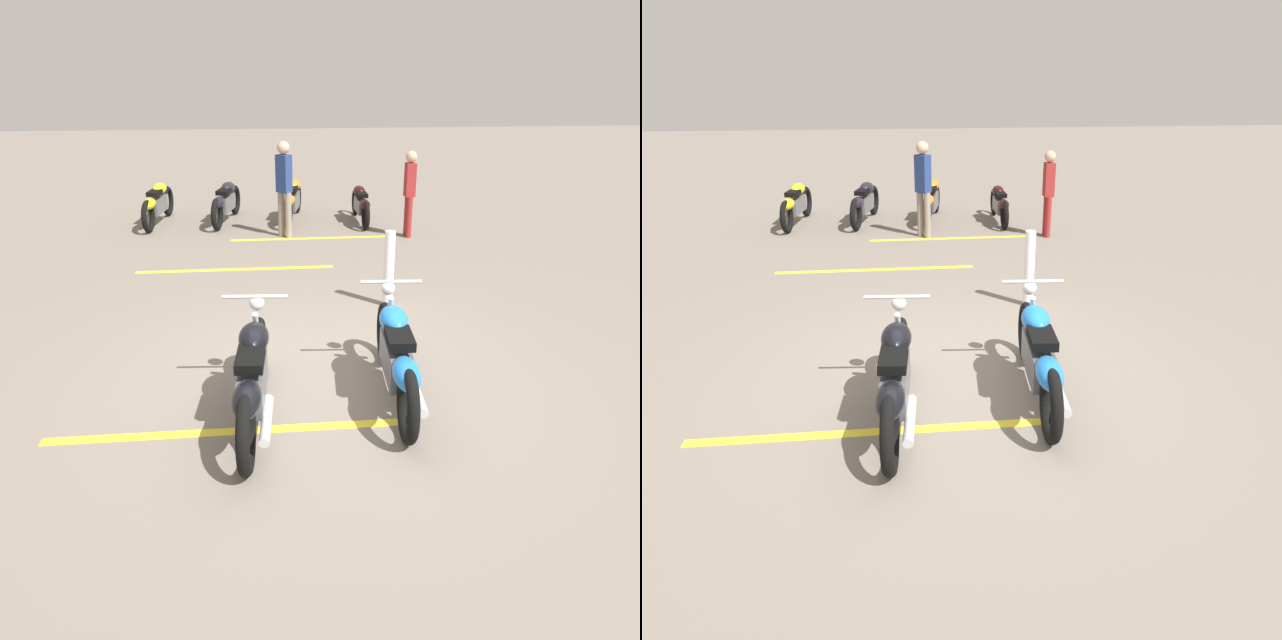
{
  "view_description": "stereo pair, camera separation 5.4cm",
  "coord_description": "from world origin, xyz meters",
  "views": [
    {
      "loc": [
        -5.52,
        0.6,
        2.98
      ],
      "look_at": [
        0.02,
        0.0,
        0.65
      ],
      "focal_mm": 33.36,
      "sensor_mm": 36.0,
      "label": 1
    },
    {
      "loc": [
        -5.51,
        0.65,
        2.98
      ],
      "look_at": [
        0.02,
        0.0,
        0.65
      ],
      "focal_mm": 33.36,
      "sensor_mm": 36.0,
      "label": 2
    }
  ],
  "objects": [
    {
      "name": "motorcycle_row_left",
      "position": [
        7.2,
        -0.18,
        0.46
      ],
      "size": [
        2.19,
        0.56,
        0.83
      ],
      "rotation": [
        0.0,
        0.0,
        -0.2
      ],
      "color": "black",
      "rests_on": "ground"
    },
    {
      "name": "parking_stripe_mid",
      "position": [
        3.85,
        0.97,
        0.0
      ],
      "size": [
        0.14,
        3.2,
        0.01
      ],
      "primitive_type": "cube",
      "rotation": [
        0.0,
        0.0,
        1.57
      ],
      "color": "yellow",
      "rests_on": "ground"
    },
    {
      "name": "motorcycle_row_right",
      "position": [
        7.17,
        2.65,
        0.45
      ],
      "size": [
        2.17,
        0.43,
        0.82
      ],
      "rotation": [
        0.0,
        0.0,
        -0.13
      ],
      "color": "black",
      "rests_on": "ground"
    },
    {
      "name": "bollard_post",
      "position": [
        2.0,
        -1.15,
        0.52
      ],
      "size": [
        0.14,
        0.14,
        1.05
      ],
      "primitive_type": "cylinder",
      "color": "white",
      "rests_on": "ground"
    },
    {
      "name": "parking_stripe_near",
      "position": [
        -0.93,
        0.95,
        0.0
      ],
      "size": [
        0.14,
        3.2,
        0.01
      ],
      "primitive_type": "cube",
      "rotation": [
        0.0,
        0.0,
        1.57
      ],
      "color": "yellow",
      "rests_on": "ground"
    },
    {
      "name": "motorcycle_row_center",
      "position": [
        7.19,
        1.24,
        0.44
      ],
      "size": [
        2.13,
        0.58,
        0.81
      ],
      "rotation": [
        0.0,
        0.0,
        -0.22
      ],
      "color": "black",
      "rests_on": "ground"
    },
    {
      "name": "bystander_secondary",
      "position": [
        5.86,
        0.05,
        1.01
      ],
      "size": [
        0.32,
        0.32,
        1.81
      ],
      "rotation": [
        0.0,
        0.0,
        5.53
      ],
      "color": "gray",
      "rests_on": "ground"
    },
    {
      "name": "parking_stripe_far",
      "position": [
        5.67,
        -0.49,
        0.0
      ],
      "size": [
        0.14,
        3.2,
        0.01
      ],
      "primitive_type": "cube",
      "rotation": [
        0.0,
        0.0,
        1.57
      ],
      "color": "yellow",
      "rests_on": "ground"
    },
    {
      "name": "ground_plane",
      "position": [
        0.0,
        0.0,
        0.0
      ],
      "size": [
        60.0,
        60.0,
        0.0
      ],
      "primitive_type": "plane",
      "color": "slate"
    },
    {
      "name": "bystander_near_row",
      "position": [
        5.63,
        -2.33,
        0.91
      ],
      "size": [
        0.27,
        0.21,
        1.63
      ],
      "rotation": [
        0.0,
        0.0,
        1.58
      ],
      "color": "maroon",
      "rests_on": "ground"
    },
    {
      "name": "motorcycle_row_far_left",
      "position": [
        6.88,
        -1.62,
        0.4
      ],
      "size": [
        1.95,
        0.25,
        0.74
      ],
      "rotation": [
        0.0,
        0.0,
        -0.01
      ],
      "color": "black",
      "rests_on": "ground"
    },
    {
      "name": "motorcycle_dark_foreground",
      "position": [
        -0.78,
        0.69,
        0.46
      ],
      "size": [
        2.23,
        0.62,
        1.04
      ],
      "rotation": [
        0.0,
        0.0,
        -0.08
      ],
      "color": "black",
      "rests_on": "ground"
    },
    {
      "name": "motorcycle_bright_foreground",
      "position": [
        -0.49,
        -0.69,
        0.46
      ],
      "size": [
        2.23,
        0.62,
        1.04
      ],
      "rotation": [
        0.0,
        0.0,
        -0.08
      ],
      "color": "black",
      "rests_on": "ground"
    }
  ]
}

